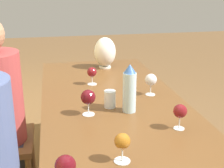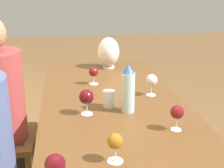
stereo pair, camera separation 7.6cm
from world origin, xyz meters
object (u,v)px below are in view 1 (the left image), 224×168
water_tumbler (110,99)px  wine_glass_2 (65,166)px  wine_glass_1 (122,142)px  wine_glass_4 (88,98)px  wine_glass_3 (151,80)px  wine_glass_0 (92,73)px  wine_glass_5 (180,112)px  vase (105,52)px  water_bottle (129,89)px

water_tumbler → wine_glass_2: 0.81m
wine_glass_1 → wine_glass_4: (0.51, 0.08, 0.01)m
wine_glass_2 → wine_glass_3: size_ratio=1.01×
wine_glass_0 → wine_glass_1: bearing=179.1°
water_tumbler → wine_glass_0: 0.46m
water_tumbler → wine_glass_5: 0.46m
vase → wine_glass_4: vase is taller
wine_glass_0 → wine_glass_5: bearing=-157.1°
wine_glass_0 → water_tumbler: bearing=-174.3°
water_tumbler → wine_glass_4: size_ratio=0.70×
wine_glass_1 → wine_glass_5: wine_glass_5 is taller
wine_glass_0 → wine_glass_4: wine_glass_4 is taller
water_bottle → wine_glass_4: size_ratio=1.91×
wine_glass_2 → wine_glass_5: (0.39, -0.60, -0.01)m
water_tumbler → vase: vase is taller
wine_glass_4 → wine_glass_5: bearing=-121.8°
vase → wine_glass_3: bearing=-166.3°
wine_glass_2 → wine_glass_0: bearing=-12.2°
vase → wine_glass_5: vase is taller
vase → wine_glass_5: bearing=-172.4°
water_bottle → wine_glass_1: bearing=162.5°
wine_glass_5 → wine_glass_4: bearing=58.2°
wine_glass_0 → wine_glass_1: size_ratio=1.00×
vase → wine_glass_5: 1.25m
water_bottle → wine_glass_5: (-0.27, -0.20, -0.04)m
wine_glass_4 → wine_glass_0: bearing=-10.0°
wine_glass_2 → wine_glass_3: bearing=-34.0°
water_tumbler → wine_glass_0: (0.45, 0.05, 0.04)m
wine_glass_0 → wine_glass_2: size_ratio=0.88×
wine_glass_0 → wine_glass_4: size_ratio=0.87×
water_tumbler → wine_glass_1: wine_glass_1 is taller
wine_glass_0 → wine_glass_3: (-0.29, -0.35, 0.01)m
wine_glass_1 → vase: bearing=-7.4°
wine_glass_5 → wine_glass_0: bearing=22.9°
wine_glass_0 → wine_glass_5: wine_glass_5 is taller
wine_glass_2 → wine_glass_3: 1.09m
wine_glass_2 → wine_glass_5: size_ratio=1.09×
wine_glass_4 → wine_glass_1: bearing=-171.3°
wine_glass_2 → wine_glass_4: 0.68m
water_tumbler → vase: bearing=-8.3°
water_bottle → water_tumbler: bearing=49.9°
wine_glass_0 → wine_glass_5: 0.87m
water_bottle → wine_glass_5: 0.34m
wine_glass_0 → wine_glass_5: size_ratio=0.97×
water_tumbler → wine_glass_4: wine_glass_4 is taller
wine_glass_3 → wine_glass_4: size_ratio=0.97×
water_bottle → wine_glass_4: (-0.00, 0.24, -0.03)m
wine_glass_0 → wine_glass_3: size_ratio=0.89×
wine_glass_1 → water_tumbler: bearing=-6.0°
water_bottle → wine_glass_3: bearing=-40.7°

